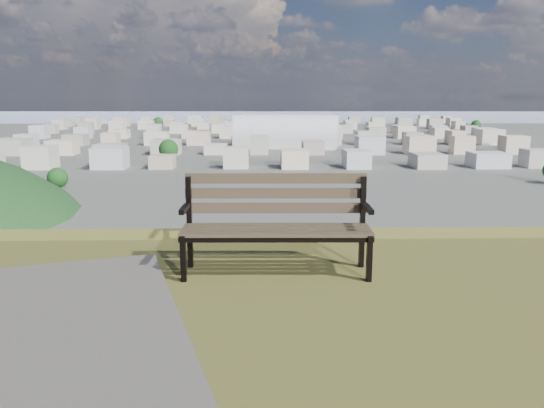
{
  "coord_description": "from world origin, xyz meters",
  "views": [
    {
      "loc": [
        -1.15,
        -2.27,
        26.71
      ],
      "look_at": [
        -1.01,
        4.7,
        25.3
      ],
      "focal_mm": 35.0,
      "sensor_mm": 36.0,
      "label": 1
    }
  ],
  "objects": [
    {
      "name": "far_hills",
      "position": [
        -60.92,
        1402.93,
        25.47
      ],
      "size": [
        2050.0,
        340.0,
        60.0
      ],
      "color": "#8B96AD",
      "rests_on": "ground"
    },
    {
      "name": "arena",
      "position": [
        12.58,
        283.9,
        5.45
      ],
      "size": [
        58.08,
        32.73,
        23.13
      ],
      "rotation": [
        0.0,
        0.0,
        -0.18
      ],
      "color": "silver",
      "rests_on": "ground"
    },
    {
      "name": "city_blocks",
      "position": [
        0.0,
        394.44,
        3.5
      ],
      "size": [
        395.0,
        361.0,
        7.0
      ],
      "color": "beige",
      "rests_on": "ground"
    },
    {
      "name": "bay_water",
      "position": [
        0.0,
        900.0,
        0.0
      ],
      "size": [
        2400.0,
        700.0,
        0.12
      ],
      "primitive_type": "cube",
      "color": "#8A9AB0",
      "rests_on": "ground"
    },
    {
      "name": "park_bench",
      "position": [
        -1.01,
        2.81,
        25.54
      ],
      "size": [
        1.84,
        0.62,
        0.95
      ],
      "rotation": [
        0.0,
        0.0,
        -0.02
      ],
      "color": "#473B29",
      "rests_on": "hilltop_mesa"
    },
    {
      "name": "city_trees",
      "position": [
        -26.39,
        319.0,
        4.83
      ],
      "size": [
        406.52,
        387.2,
        9.98
      ],
      "color": "#322619",
      "rests_on": "ground"
    }
  ]
}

